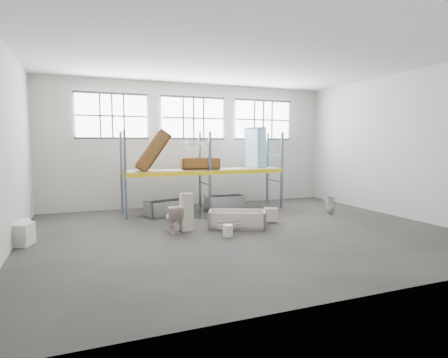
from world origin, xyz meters
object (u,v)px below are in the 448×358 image
steel_tub_right (225,203)px  rust_tub_flat (200,163)px  bathtub_beige (237,219)px  steel_tub_left (167,208)px  carton_near (18,235)px  cistern_tall (186,212)px  toilet_white (331,204)px  bucket (228,231)px  blue_tub_upright (255,148)px  toilet_beige (173,218)px

steel_tub_right → rust_tub_flat: (-1.00, 0.03, 1.55)m
bathtub_beige → steel_tub_left: steel_tub_left is taller
carton_near → cistern_tall: bearing=-0.4°
toilet_white → carton_near: size_ratio=1.10×
bucket → steel_tub_right: bearing=69.4°
steel_tub_right → rust_tub_flat: 1.84m
blue_tub_upright → cistern_tall: bearing=-140.9°
blue_tub_upright → bucket: size_ratio=5.01×
toilet_beige → cistern_tall: bearing=172.9°
steel_tub_right → bucket: (-1.45, -3.87, -0.11)m
steel_tub_left → carton_near: bearing=-151.0°
steel_tub_left → carton_near: size_ratio=2.30×
cistern_tall → blue_tub_upright: size_ratio=0.68×
toilet_white → bucket: 4.96m
steel_tub_right → toilet_white: bearing=-34.9°
cistern_tall → toilet_white: cistern_tall is taller
blue_tub_upright → carton_near: 8.93m
steel_tub_right → carton_near: carton_near is taller
steel_tub_left → blue_tub_upright: (3.79, 0.60, 2.12)m
steel_tub_left → carton_near: 4.97m
bathtub_beige → toilet_white: 4.06m
cistern_tall → steel_tub_right: (2.33, 2.79, -0.28)m
steel_tub_left → steel_tub_right: steel_tub_right is taller
cistern_tall → steel_tub_right: bearing=45.5°
cistern_tall → rust_tub_flat: (1.33, 2.82, 1.26)m
toilet_beige → rust_tub_flat: (1.72, 2.78, 1.43)m
steel_tub_left → rust_tub_flat: rust_tub_flat is taller
blue_tub_upright → toilet_beige: bearing=-144.0°
toilet_white → toilet_beige: bearing=-67.2°
carton_near → toilet_white: bearing=2.9°
bucket → steel_tub_left: bearing=104.7°
steel_tub_left → steel_tub_right: bearing=8.4°
toilet_beige → cistern_tall: size_ratio=0.71×
toilet_beige → blue_tub_upright: blue_tub_upright is taller
toilet_white → steel_tub_left: toilet_white is taller
bathtub_beige → steel_tub_right: size_ratio=1.15×
carton_near → steel_tub_left: bearing=29.0°
toilet_beige → toilet_white: (5.96, 0.50, -0.04)m
toilet_white → blue_tub_upright: bearing=-125.9°
bathtub_beige → carton_near: carton_near is taller
toilet_beige → rust_tub_flat: bearing=-123.2°
steel_tub_right → carton_near: bearing=-157.7°
toilet_white → rust_tub_flat: bearing=-100.3°
cistern_tall → rust_tub_flat: size_ratio=0.79×
blue_tub_upright → bucket: blue_tub_upright is taller
steel_tub_left → bucket: 3.64m
rust_tub_flat → bucket: size_ratio=4.36×
rust_tub_flat → carton_near: bearing=-154.0°
toilet_beige → bucket: bearing=137.1°
bathtub_beige → toilet_beige: bearing=-162.3°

